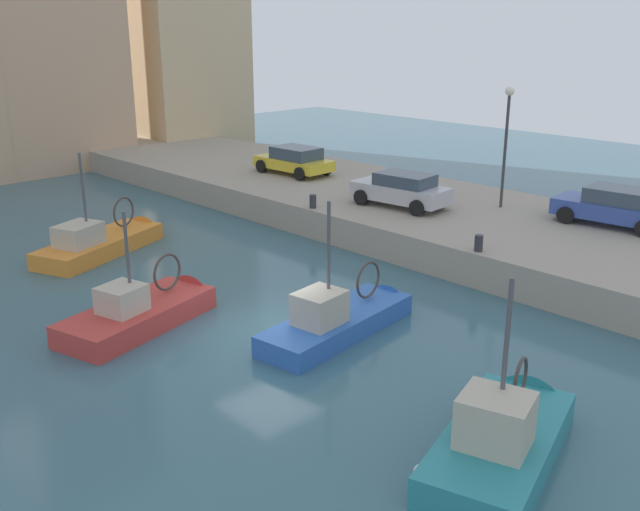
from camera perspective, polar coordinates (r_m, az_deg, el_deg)
name	(u,v)px	position (r m, az deg, el deg)	size (l,w,h in m)	color
water_surface	(269,329)	(20.89, -4.02, -5.83)	(80.00, 80.00, 0.00)	#386070
quay_wall	(495,232)	(28.93, 13.71, 1.81)	(9.00, 56.00, 1.20)	#9E9384
fishing_boat_orange	(107,248)	(28.93, -16.54, 0.59)	(6.40, 3.93, 4.80)	orange
fishing_boat_teal	(504,446)	(15.76, 14.36, -14.37)	(5.76, 3.40, 4.88)	teal
fishing_boat_blue	(344,326)	(20.73, 1.95, -5.59)	(6.18, 2.31, 4.69)	#2D60B7
fishing_boat_red	(149,318)	(21.90, -13.41, -4.87)	(5.84, 3.22, 4.37)	#BC3833
parked_car_blue	(615,206)	(28.79, 22.35, 3.62)	(2.33, 4.35, 1.43)	#334C9E
parked_car_yellow	(294,160)	(35.94, -2.04, 7.56)	(2.16, 4.13, 1.35)	gold
parked_car_silver	(401,189)	(29.60, 6.47, 5.22)	(2.21, 4.17, 1.40)	#B7B7BC
mooring_bollard_south	(479,243)	(24.30, 12.45, 0.96)	(0.28, 0.28, 0.55)	#2D2D33
mooring_bollard_mid	(313,201)	(29.31, -0.57, 4.31)	(0.28, 0.28, 0.55)	#2D2D33
quay_streetlamp	(507,127)	(29.81, 14.58, 9.81)	(0.36, 0.36, 4.83)	#38383D
waterfront_building_west_mid	(178,43)	(50.85, -11.19, 16.16)	(7.32, 7.35, 14.03)	#D1B284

